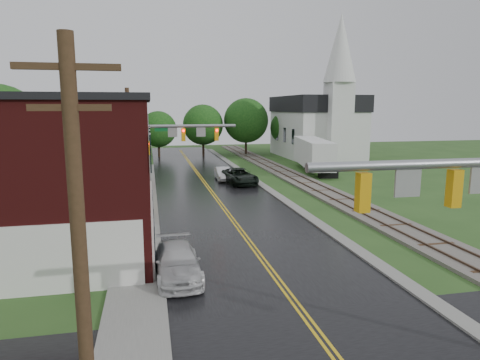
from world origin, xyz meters
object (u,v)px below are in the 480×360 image
object	(u,v)px
church	(319,120)
tree_left_e	(120,131)
suv_dark	(239,176)
sedan_silver	(223,174)
utility_pole_c	(137,133)
utility_pole_a	(81,268)
utility_pole_b	(130,151)
traffic_signal_far	(174,141)
pickup_white	(177,263)
tree_left_c	(68,138)
semi_trailer	(313,153)
tree_left_b	(0,131)
brick_building	(7,179)
traffic_signal_near	(476,206)

from	to	relation	value
church	tree_left_e	bearing A→B (deg)	-164.80
suv_dark	sedan_silver	size ratio (longest dim) A/B	1.35
utility_pole_c	utility_pole_a	bearing A→B (deg)	-90.00
utility_pole_b	traffic_signal_far	bearing A→B (deg)	56.32
traffic_signal_far	utility_pole_c	bearing A→B (deg)	101.09
suv_dark	pickup_white	distance (m)	24.29
church	tree_left_c	xyz separation A→B (m)	(-33.85, -13.84, -1.32)
utility_pole_b	tree_left_c	distance (m)	19.24
sedan_silver	semi_trailer	distance (m)	12.37
pickup_white	semi_trailer	world-z (taller)	semi_trailer
traffic_signal_far	tree_left_b	world-z (taller)	tree_left_b
tree_left_c	suv_dark	distance (m)	18.65
church	utility_pole_c	xyz separation A→B (m)	(-26.80, -9.74, -1.11)
tree_left_c	sedan_silver	distance (m)	16.82
tree_left_c	tree_left_e	bearing A→B (deg)	50.19
brick_building	tree_left_b	world-z (taller)	tree_left_b
utility_pole_a	utility_pole_c	bearing A→B (deg)	90.00
semi_trailer	tree_left_c	bearing A→B (deg)	-179.51
church	semi_trailer	world-z (taller)	church
traffic_signal_far	pickup_white	xyz separation A→B (m)	(-0.92, -16.31, -4.26)
semi_trailer	tree_left_e	bearing A→B (deg)	165.71
brick_building	tree_left_b	bearing A→B (deg)	107.61
tree_left_b	suv_dark	world-z (taller)	tree_left_b
utility_pole_a	utility_pole_b	size ratio (longest dim) A/B	1.00
church	pickup_white	bearing A→B (deg)	-119.54
utility_pole_a	tree_left_c	xyz separation A→B (m)	(-7.05, 39.90, -0.21)
utility_pole_a	utility_pole_c	world-z (taller)	same
brick_building	utility_pole_c	distance (m)	29.56
traffic_signal_near	sedan_silver	distance (m)	34.60
traffic_signal_far	tree_left_c	distance (m)	16.56
church	tree_left_c	bearing A→B (deg)	-157.76
tree_left_e	sedan_silver	world-z (taller)	tree_left_e
church	utility_pole_c	world-z (taller)	church
utility_pole_c	tree_left_e	size ratio (longest dim) A/B	1.10
utility_pole_a	sedan_silver	world-z (taller)	utility_pole_a
traffic_signal_near	tree_left_b	world-z (taller)	tree_left_b
traffic_signal_far	sedan_silver	size ratio (longest dim) A/B	1.75
suv_dark	traffic_signal_far	bearing A→B (deg)	-142.91
tree_left_b	tree_left_e	world-z (taller)	tree_left_b
church	traffic_signal_far	xyz separation A→B (m)	(-23.47, -26.74, -0.86)
church	tree_left_e	xyz separation A→B (m)	(-28.85, -7.84, -1.02)
tree_left_c	brick_building	bearing A→B (deg)	-86.86
suv_dark	church	bearing A→B (deg)	42.76
utility_pole_b	traffic_signal_near	bearing A→B (deg)	-62.81
tree_left_b	sedan_silver	xyz separation A→B (m)	(19.98, 4.41, -5.03)
utility_pole_b	utility_pole_a	bearing A→B (deg)	-90.00
church	utility_pole_b	world-z (taller)	church
sedan_silver	semi_trailer	world-z (taller)	semi_trailer
traffic_signal_near	utility_pole_c	xyz separation A→B (m)	(-10.27, 42.00, -0.25)
brick_building	tree_left_b	size ratio (longest dim) A/B	1.48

